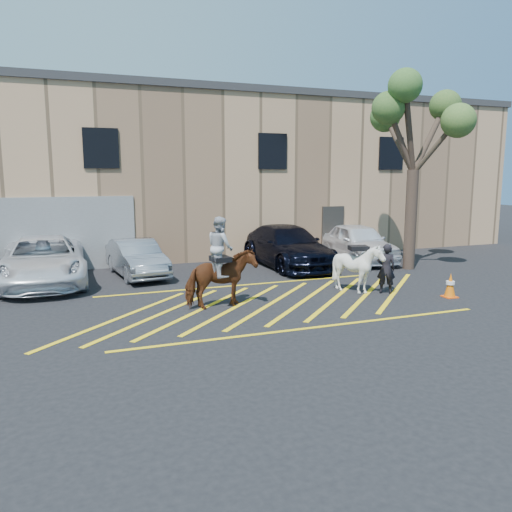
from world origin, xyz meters
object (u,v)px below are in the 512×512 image
object	(u,v)px
car_blue_suv	(287,246)
car_white_suv	(358,242)
car_white_pickup	(43,261)
saddled_white	(358,268)
traffic_cone	(450,285)
tree	(415,118)
car_silver_sedan	(137,258)
mounted_bay	(221,271)
handler	(386,269)

from	to	relation	value
car_blue_suv	car_white_suv	bearing A→B (deg)	-0.02
car_white_pickup	saddled_white	world-z (taller)	car_white_pickup
traffic_cone	tree	xyz separation A→B (m)	(1.75, 4.24, 5.33)
car_blue_suv	tree	distance (m)	6.79
car_white_pickup	car_silver_sedan	world-z (taller)	car_white_pickup
car_silver_sedan	mounted_bay	distance (m)	5.49
car_white_pickup	mounted_bay	size ratio (longest dim) A/B	2.27
handler	tree	world-z (taller)	tree
car_white_suv	saddled_white	bearing A→B (deg)	-115.84
car_silver_sedan	tree	xyz separation A→B (m)	(10.06, -2.27, 5.03)
handler	car_white_suv	bearing A→B (deg)	-84.95
handler	mounted_bay	size ratio (longest dim) A/B	0.61
handler	mounted_bay	world-z (taller)	mounted_bay
tree	car_white_pickup	bearing A→B (deg)	171.36
car_white_pickup	car_white_suv	size ratio (longest dim) A/B	1.22
car_silver_sedan	handler	size ratio (longest dim) A/B	2.59
handler	saddled_white	bearing A→B (deg)	5.18
car_white_pickup	handler	distance (m)	11.13
car_silver_sedan	car_blue_suv	bearing A→B (deg)	-8.52
saddled_white	tree	bearing A→B (deg)	34.62
car_silver_sedan	car_white_pickup	bearing A→B (deg)	177.42
mounted_bay	tree	distance (m)	10.13
tree	car_blue_suv	bearing A→B (deg)	152.35
car_silver_sedan	handler	distance (m)	8.69
car_silver_sedan	car_blue_suv	world-z (taller)	car_blue_suv
car_white_suv	handler	size ratio (longest dim) A/B	3.02
car_silver_sedan	mounted_bay	xyz separation A→B (m)	(1.58, -5.25, 0.36)
car_white_pickup	tree	xyz separation A→B (m)	(13.13, -1.99, 4.90)
car_blue_suv	tree	bearing A→B (deg)	-28.53
car_white_pickup	traffic_cone	world-z (taller)	car_white_pickup
car_silver_sedan	tree	world-z (taller)	tree
mounted_bay	handler	bearing A→B (deg)	-1.60
car_silver_sedan	tree	bearing A→B (deg)	-20.39
saddled_white	tree	distance (m)	6.93
traffic_cone	tree	world-z (taller)	tree
saddled_white	car_silver_sedan	bearing A→B (deg)	140.06
car_white_suv	mounted_bay	world-z (taller)	mounted_bay
saddled_white	mounted_bay	bearing A→B (deg)	-177.44
car_white_pickup	mounted_bay	world-z (taller)	mounted_bay
car_white_suv	car_white_pickup	bearing A→B (deg)	-172.49
car_white_suv	handler	xyz separation A→B (m)	(-2.38, -5.36, -0.02)
car_blue_suv	handler	xyz separation A→B (m)	(0.92, -5.31, -0.03)
car_silver_sedan	car_white_suv	xyz separation A→B (m)	(9.19, -0.04, 0.14)
car_blue_suv	saddled_white	distance (m)	4.97
handler	traffic_cone	distance (m)	1.91
handler	saddled_white	xyz separation A→B (m)	(-0.78, 0.35, 0.02)
car_blue_suv	traffic_cone	xyz separation A→B (m)	(2.42, -6.42, -0.43)
car_white_suv	mounted_bay	distance (m)	9.23
car_white_suv	traffic_cone	xyz separation A→B (m)	(-0.88, -6.47, -0.43)
handler	saddled_white	world-z (taller)	saddled_white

